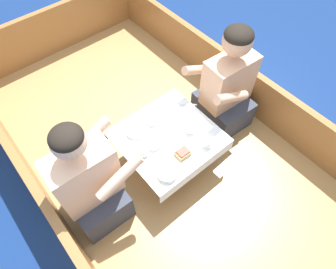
{
  "coord_description": "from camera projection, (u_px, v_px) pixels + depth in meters",
  "views": [
    {
      "loc": [
        -0.8,
        -1.1,
        2.42
      ],
      "look_at": [
        0.0,
        -0.14,
        0.63
      ],
      "focal_mm": 32.0,
      "sensor_mm": 36.0,
      "label": 1
    }
  ],
  "objects": [
    {
      "name": "utensil_spoon_center",
      "position": [
        183.0,
        105.0,
        2.37
      ],
      "size": [
        0.14,
        0.11,
        0.01
      ],
      "rotation": [
        0.0,
        0.0,
        2.48
      ],
      "color": "silver",
      "rests_on": "cockpit_table"
    },
    {
      "name": "cockpit_table",
      "position": [
        168.0,
        139.0,
        2.23
      ],
      "size": [
        0.7,
        0.67,
        0.35
      ],
      "color": "#B2B2B7",
      "rests_on": "boat_deck"
    },
    {
      "name": "coffee_cup_center",
      "position": [
        208.0,
        142.0,
        2.13
      ],
      "size": [
        0.1,
        0.07,
        0.07
      ],
      "color": "white",
      "rests_on": "cockpit_table"
    },
    {
      "name": "plate_bread",
      "position": [
        173.0,
        121.0,
        2.27
      ],
      "size": [
        0.16,
        0.16,
        0.01
      ],
      "color": "white",
      "rests_on": "cockpit_table"
    },
    {
      "name": "gunwale_port",
      "position": [
        49.0,
        208.0,
        2.03
      ],
      "size": [
        0.06,
        3.48,
        0.42
      ],
      "primitive_type": "cube",
      "color": "#936033",
      "rests_on": "boat_deck"
    },
    {
      "name": "boat_deck",
      "position": [
        158.0,
        157.0,
        2.65
      ],
      "size": [
        1.94,
        3.48,
        0.27
      ],
      "primitive_type": "cube",
      "color": "#A87F4C",
      "rests_on": "ground_plane"
    },
    {
      "name": "coffee_cup_port",
      "position": [
        152.0,
        120.0,
        2.25
      ],
      "size": [
        0.1,
        0.07,
        0.06
      ],
      "color": "white",
      "rests_on": "cockpit_table"
    },
    {
      "name": "coffee_cup_starboard",
      "position": [
        191.0,
        128.0,
        2.2
      ],
      "size": [
        0.1,
        0.07,
        0.07
      ],
      "color": "white",
      "rests_on": "cockpit_table"
    },
    {
      "name": "plate_sandwich",
      "position": [
        183.0,
        155.0,
        2.1
      ],
      "size": [
        0.18,
        0.18,
        0.01
      ],
      "color": "white",
      "rests_on": "cockpit_table"
    },
    {
      "name": "person_starboard",
      "position": [
        227.0,
        88.0,
        2.42
      ],
      "size": [
        0.54,
        0.47,
        0.96
      ],
      "rotation": [
        0.0,
        0.0,
        3.08
      ],
      "color": "#333847",
      "rests_on": "boat_deck"
    },
    {
      "name": "person_port",
      "position": [
        89.0,
        183.0,
        1.94
      ],
      "size": [
        0.53,
        0.45,
        0.97
      ],
      "rotation": [
        0.0,
        0.0,
        -0.03
      ],
      "color": "#333847",
      "rests_on": "boat_deck"
    },
    {
      "name": "tin_can",
      "position": [
        143.0,
        152.0,
        2.09
      ],
      "size": [
        0.07,
        0.07,
        0.05
      ],
      "color": "silver",
      "rests_on": "cockpit_table"
    },
    {
      "name": "bow_coaming",
      "position": [
        54.0,
        30.0,
        3.1
      ],
      "size": [
        1.82,
        0.06,
        0.48
      ],
      "primitive_type": "cube",
      "color": "#936033",
      "rests_on": "boat_deck"
    },
    {
      "name": "gunwale_starboard",
      "position": [
        238.0,
        81.0,
        2.72
      ],
      "size": [
        0.06,
        3.48,
        0.42
      ],
      "primitive_type": "cube",
      "color": "#936033",
      "rests_on": "boat_deck"
    },
    {
      "name": "bowl_starboard_near",
      "position": [
        153.0,
        143.0,
        2.14
      ],
      "size": [
        0.11,
        0.11,
        0.04
      ],
      "color": "white",
      "rests_on": "cockpit_table"
    },
    {
      "name": "sandwich",
      "position": [
        183.0,
        153.0,
        2.08
      ],
      "size": [
        0.1,
        0.08,
        0.05
      ],
      "rotation": [
        0.0,
        0.0,
        -0.02
      ],
      "color": "tan",
      "rests_on": "plate_sandwich"
    },
    {
      "name": "bowl_port_near",
      "position": [
        135.0,
        131.0,
        2.2
      ],
      "size": [
        0.13,
        0.13,
        0.04
      ],
      "color": "white",
      "rests_on": "cockpit_table"
    },
    {
      "name": "utensil_fork_starboard",
      "position": [
        197.0,
        152.0,
        2.12
      ],
      "size": [
        0.06,
        0.17,
        0.0
      ],
      "rotation": [
        0.0,
        0.0,
        1.84
      ],
      "color": "silver",
      "rests_on": "cockpit_table"
    },
    {
      "name": "utensil_spoon_port",
      "position": [
        174.0,
        132.0,
        2.22
      ],
      "size": [
        0.17,
        0.04,
        0.01
      ],
      "rotation": [
        0.0,
        0.0,
        0.14
      ],
      "color": "silver",
      "rests_on": "cockpit_table"
    },
    {
      "name": "utensil_spoon_starboard",
      "position": [
        187.0,
        111.0,
        2.33
      ],
      "size": [
        0.17,
        0.04,
        0.01
      ],
      "rotation": [
        0.0,
        0.0,
        0.13
      ],
      "color": "silver",
      "rests_on": "cockpit_table"
    },
    {
      "name": "bowl_center_far",
      "position": [
        168.0,
        173.0,
        2.0
      ],
      "size": [
        0.13,
        0.13,
        0.04
      ],
      "color": "white",
      "rests_on": "cockpit_table"
    },
    {
      "name": "ground_plane",
      "position": [
        159.0,
        165.0,
        2.76
      ],
      "size": [
        60.0,
        60.0,
        0.0
      ],
      "primitive_type": "plane",
      "color": "navy"
    }
  ]
}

